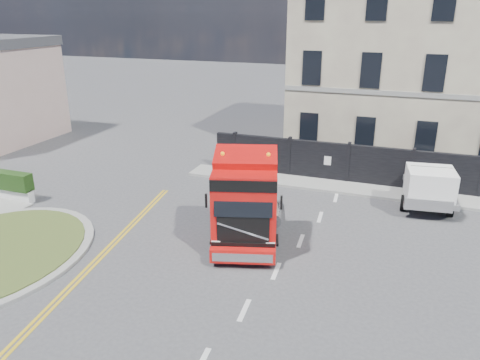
% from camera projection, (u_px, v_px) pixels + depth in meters
% --- Properties ---
extents(ground, '(120.00, 120.00, 0.00)m').
position_uv_depth(ground, '(201.00, 251.00, 16.94)').
color(ground, '#424244').
rests_on(ground, ground).
extents(hoarding_fence, '(18.80, 0.25, 2.00)m').
position_uv_depth(hoarding_fence, '(402.00, 169.00, 22.45)').
color(hoarding_fence, black).
rests_on(hoarding_fence, ground).
extents(georgian_building, '(12.30, 10.30, 12.80)m').
position_uv_depth(georgian_building, '(406.00, 54.00, 27.61)').
color(georgian_building, beige).
rests_on(georgian_building, ground).
extents(pavement_far, '(20.00, 1.60, 0.12)m').
position_uv_depth(pavement_far, '(387.00, 193.00, 22.16)').
color(pavement_far, gray).
rests_on(pavement_far, ground).
extents(truck, '(3.74, 6.26, 3.53)m').
position_uv_depth(truck, '(246.00, 203.00, 17.12)').
color(truck, black).
rests_on(truck, ground).
extents(flatbed_pickup, '(2.44, 4.94, 1.97)m').
position_uv_depth(flatbed_pickup, '(429.00, 186.00, 20.23)').
color(flatbed_pickup, slate).
rests_on(flatbed_pickup, ground).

